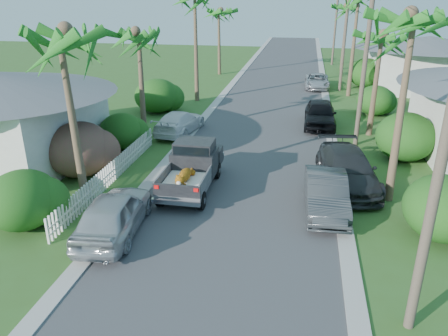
% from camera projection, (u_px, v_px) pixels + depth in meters
% --- Properties ---
extents(ground, '(120.00, 120.00, 0.00)m').
position_uv_depth(ground, '(216.00, 261.00, 14.34)').
color(ground, '#345821').
rests_on(ground, ground).
extents(road, '(8.00, 100.00, 0.02)m').
position_uv_depth(road, '(274.00, 95.00, 37.12)').
color(road, '#38383A').
rests_on(road, ground).
extents(curb_left, '(0.60, 100.00, 0.06)m').
position_uv_depth(curb_left, '(224.00, 93.00, 37.83)').
color(curb_left, '#A5A39E').
rests_on(curb_left, ground).
extents(curb_right, '(0.60, 100.00, 0.06)m').
position_uv_depth(curb_right, '(326.00, 97.00, 36.39)').
color(curb_right, '#A5A39E').
rests_on(curb_right, ground).
extents(pickup_truck, '(1.98, 5.12, 2.06)m').
position_uv_depth(pickup_truck, '(193.00, 165.00, 19.59)').
color(pickup_truck, black).
rests_on(pickup_truck, ground).
extents(parked_car_rn, '(1.77, 4.60, 1.49)m').
position_uv_depth(parked_car_rn, '(326.00, 194.00, 17.40)').
color(parked_car_rn, '#333638').
rests_on(parked_car_rn, ground).
extents(parked_car_rm, '(2.99, 5.79, 1.60)m').
position_uv_depth(parked_car_rm, '(347.00, 169.00, 19.64)').
color(parked_car_rm, '#27292B').
rests_on(parked_car_rm, ground).
extents(parked_car_rf, '(2.00, 4.92, 1.67)m').
position_uv_depth(parked_car_rf, '(320.00, 114.00, 28.33)').
color(parked_car_rf, black).
rests_on(parked_car_rf, ground).
extents(parked_car_rd, '(2.18, 4.61, 1.27)m').
position_uv_depth(parked_car_rd, '(317.00, 81.00, 39.60)').
color(parked_car_rd, '#B1B3B9').
rests_on(parked_car_rd, ground).
extents(parked_car_ln, '(2.27, 4.83, 1.60)m').
position_uv_depth(parked_car_ln, '(114.00, 214.00, 15.72)').
color(parked_car_ln, '#B5B8BC').
rests_on(parked_car_ln, ground).
extents(parked_car_lf, '(2.53, 4.93, 1.37)m').
position_uv_depth(parked_car_lf, '(179.00, 122.00, 27.06)').
color(parked_car_lf, white).
rests_on(parked_car_lf, ground).
extents(palm_l_a, '(4.40, 4.40, 8.20)m').
position_uv_depth(palm_l_a, '(61.00, 31.00, 15.50)').
color(palm_l_a, brown).
rests_on(palm_l_a, ground).
extents(palm_l_b, '(4.40, 4.40, 7.40)m').
position_uv_depth(palm_l_b, '(138.00, 32.00, 24.10)').
color(palm_l_b, brown).
rests_on(palm_l_b, ground).
extents(palm_l_d, '(4.40, 4.40, 7.70)m').
position_uv_depth(palm_l_d, '(219.00, 10.00, 43.98)').
color(palm_l_d, brown).
rests_on(palm_l_d, ground).
extents(palm_r_a, '(4.40, 4.40, 8.70)m').
position_uv_depth(palm_r_a, '(416.00, 15.00, 15.96)').
color(palm_r_a, brown).
rests_on(palm_r_a, ground).
extents(palm_r_b, '(4.40, 4.40, 7.20)m').
position_uv_depth(palm_r_b, '(382.00, 35.00, 24.66)').
color(palm_r_b, brown).
rests_on(palm_r_b, ground).
extents(palm_r_d, '(4.40, 4.40, 8.00)m').
position_uv_depth(palm_r_d, '(347.00, 6.00, 47.16)').
color(palm_r_d, brown).
rests_on(palm_r_d, ground).
extents(shrub_l_a, '(2.60, 2.86, 2.20)m').
position_uv_depth(shrub_l_a, '(22.00, 200.00, 16.09)').
color(shrub_l_a, '#154513').
rests_on(shrub_l_a, ground).
extents(shrub_l_b, '(3.00, 3.30, 2.60)m').
position_uv_depth(shrub_l_b, '(80.00, 149.00, 20.62)').
color(shrub_l_b, '#A31741').
rests_on(shrub_l_b, ground).
extents(shrub_l_c, '(2.40, 2.64, 2.00)m').
position_uv_depth(shrub_l_c, '(121.00, 131.00, 24.31)').
color(shrub_l_c, '#154513').
rests_on(shrub_l_c, ground).
extents(shrub_l_d, '(3.20, 3.52, 2.40)m').
position_uv_depth(shrub_l_d, '(157.00, 96.00, 31.63)').
color(shrub_l_d, '#154513').
rests_on(shrub_l_d, ground).
extents(shrub_r_a, '(2.80, 3.08, 2.30)m').
position_uv_depth(shrub_r_a, '(444.00, 208.00, 15.37)').
color(shrub_r_a, '#154513').
rests_on(shrub_r_a, ground).
extents(shrub_r_b, '(3.00, 3.30, 2.50)m').
position_uv_depth(shrub_r_b, '(405.00, 137.00, 22.59)').
color(shrub_r_b, '#154513').
rests_on(shrub_r_b, ground).
extents(shrub_r_c, '(2.60, 2.86, 2.10)m').
position_uv_depth(shrub_r_c, '(375.00, 100.00, 30.91)').
color(shrub_r_c, '#154513').
rests_on(shrub_r_c, ground).
extents(shrub_r_d, '(3.20, 3.52, 2.60)m').
position_uv_depth(shrub_r_d, '(366.00, 73.00, 39.85)').
color(shrub_r_d, '#154513').
rests_on(shrub_r_d, ground).
extents(picket_fence, '(0.10, 11.00, 1.00)m').
position_uv_depth(picket_fence, '(113.00, 172.00, 20.17)').
color(picket_fence, white).
rests_on(picket_fence, ground).
extents(house_right_far, '(9.00, 8.00, 4.60)m').
position_uv_depth(house_right_far, '(426.00, 65.00, 38.70)').
color(house_right_far, silver).
rests_on(house_right_far, ground).
extents(utility_pole_a, '(1.60, 0.26, 9.00)m').
position_uv_depth(utility_pole_a, '(441.00, 165.00, 9.85)').
color(utility_pole_a, brown).
rests_on(utility_pole_a, ground).
extents(utility_pole_b, '(1.60, 0.26, 9.00)m').
position_uv_depth(utility_pole_b, '(365.00, 64.00, 23.52)').
color(utility_pole_b, brown).
rests_on(utility_pole_b, ground).
extents(utility_pole_c, '(1.60, 0.26, 9.00)m').
position_uv_depth(utility_pole_c, '(345.00, 37.00, 37.18)').
color(utility_pole_c, brown).
rests_on(utility_pole_c, ground).
extents(utility_pole_d, '(1.60, 0.26, 9.00)m').
position_uv_depth(utility_pole_d, '(335.00, 25.00, 50.85)').
color(utility_pole_d, brown).
rests_on(utility_pole_d, ground).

